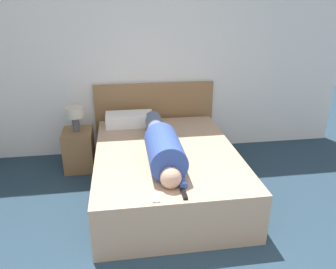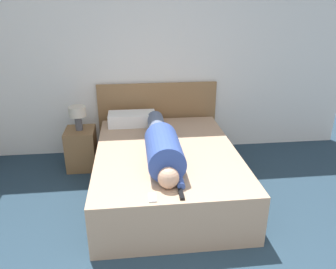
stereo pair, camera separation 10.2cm
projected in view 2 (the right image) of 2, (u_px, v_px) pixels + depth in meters
wall_back at (152, 60)px, 4.43m from camera, size 5.62×0.06×2.60m
bed at (166, 171)px, 3.72m from camera, size 1.54×2.08×0.52m
headboard at (158, 118)px, 4.68m from camera, size 1.66×0.04×1.00m
nightstand at (82, 148)px, 4.27m from camera, size 0.37×0.41×0.53m
table_lamp at (78, 114)px, 4.09m from camera, size 0.22×0.22×0.31m
person_lying at (162, 145)px, 3.38m from camera, size 0.35×1.64×0.35m
pillow_near_headboard at (132, 119)px, 4.33m from camera, size 0.61×0.30×0.16m
tv_remote at (181, 194)px, 2.78m from camera, size 0.04×0.15×0.02m
cell_phone at (152, 198)px, 2.74m from camera, size 0.06×0.13×0.01m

